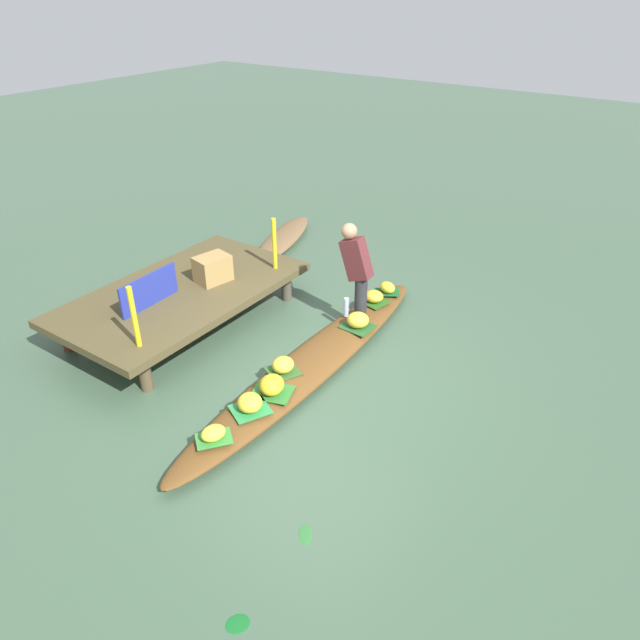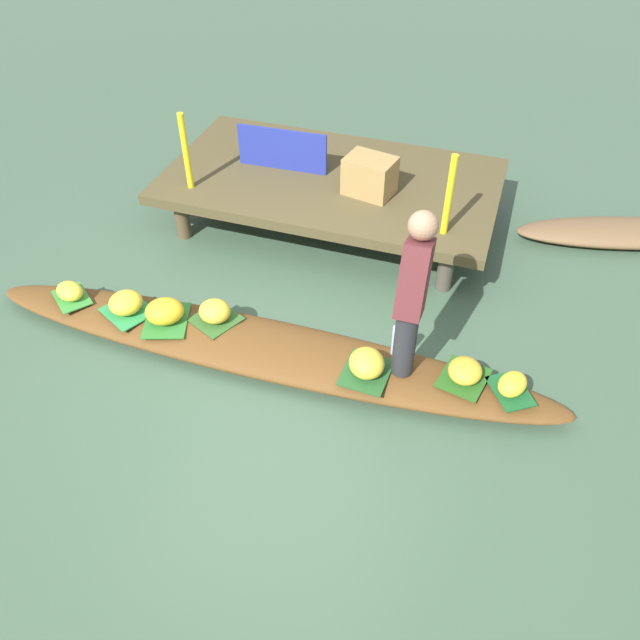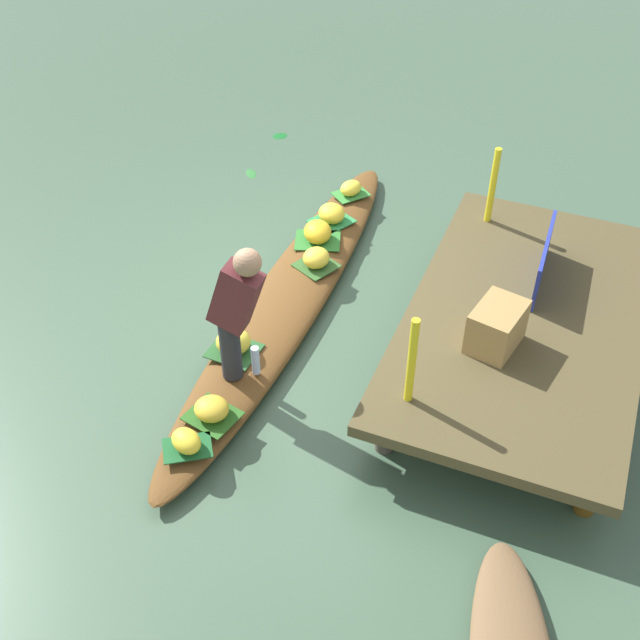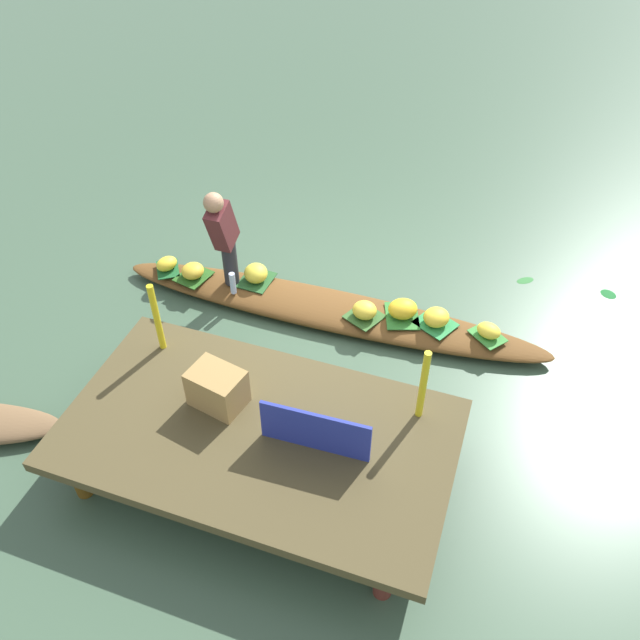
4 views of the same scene
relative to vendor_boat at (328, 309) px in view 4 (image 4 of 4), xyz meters
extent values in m
plane|color=#3E5842|center=(0.00, 0.00, -0.10)|extent=(40.00, 40.00, 0.00)
cube|color=#4C4227|center=(-0.08, 2.02, 0.35)|extent=(3.20, 1.80, 0.10)
cylinder|color=brown|center=(-1.36, 1.30, 0.10)|extent=(0.14, 0.14, 0.40)
cylinder|color=#474137|center=(1.20, 1.30, 0.10)|extent=(0.14, 0.14, 0.40)
cylinder|color=#5D281F|center=(-1.36, 2.74, 0.10)|extent=(0.14, 0.14, 0.40)
cylinder|color=#5B3D10|center=(1.20, 2.74, 0.10)|extent=(0.14, 0.14, 0.40)
ellipsoid|color=brown|center=(0.00, 0.00, 0.00)|extent=(4.74, 0.73, 0.19)
cube|color=#2B8644|center=(-1.15, -0.05, 0.10)|extent=(0.49, 0.47, 0.01)
ellipsoid|color=yellow|center=(-1.15, -0.05, 0.19)|extent=(0.37, 0.37, 0.18)
cube|color=#2C722C|center=(-0.80, -0.05, 0.10)|extent=(0.46, 0.51, 0.01)
ellipsoid|color=gold|center=(-0.80, -0.05, 0.20)|extent=(0.39, 0.37, 0.20)
cube|color=#245225|center=(0.86, -0.09, 0.10)|extent=(0.35, 0.41, 0.01)
ellipsoid|color=gold|center=(0.86, -0.09, 0.20)|extent=(0.36, 0.36, 0.20)
cube|color=#195528|center=(1.89, 0.06, 0.10)|extent=(0.39, 0.42, 0.01)
ellipsoid|color=yellow|center=(1.89, 0.06, 0.17)|extent=(0.27, 0.30, 0.15)
cube|color=#368435|center=(-1.68, -0.04, 0.10)|extent=(0.42, 0.40, 0.01)
ellipsoid|color=yellow|center=(-1.68, -0.04, 0.17)|extent=(0.29, 0.26, 0.14)
cube|color=#275A1C|center=(1.55, 0.08, 0.10)|extent=(0.39, 0.42, 0.01)
ellipsoid|color=gold|center=(1.55, 0.08, 0.18)|extent=(0.26, 0.27, 0.15)
cube|color=#305925|center=(-0.43, 0.09, 0.10)|extent=(0.44, 0.44, 0.01)
ellipsoid|color=yellow|center=(-0.43, 0.09, 0.19)|extent=(0.28, 0.26, 0.17)
cylinder|color=#28282D|center=(1.10, 0.02, 0.37)|extent=(0.16, 0.16, 0.55)
cube|color=#562326|center=(1.10, 0.10, 0.89)|extent=(0.19, 0.43, 0.58)
sphere|color=#9E7556|center=(1.10, 0.22, 1.23)|extent=(0.20, 0.20, 0.20)
cylinder|color=silver|center=(1.01, 0.18, 0.22)|extent=(0.06, 0.06, 0.26)
cube|color=navy|center=(-0.58, 2.02, 0.60)|extent=(0.89, 0.06, 0.41)
cylinder|color=yellow|center=(-1.28, 1.42, 0.76)|extent=(0.06, 0.06, 0.73)
cylinder|color=yellow|center=(1.12, 1.42, 0.76)|extent=(0.06, 0.06, 0.73)
cube|color=#9A7A45|center=(0.34, 1.85, 0.58)|extent=(0.49, 0.40, 0.35)
ellipsoid|color=#156024|center=(-2.86, -1.38, -0.09)|extent=(0.24, 0.23, 0.01)
ellipsoid|color=#2D6E30|center=(-1.95, -1.32, -0.09)|extent=(0.23, 0.22, 0.01)
camera|label=1|loc=(-4.58, -3.30, 3.95)|focal=32.93mm
camera|label=2|loc=(1.55, -3.22, 3.52)|focal=35.73mm
camera|label=3|loc=(4.91, 2.31, 4.47)|focal=44.75mm
camera|label=4|loc=(-1.65, 4.97, 4.66)|focal=36.71mm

